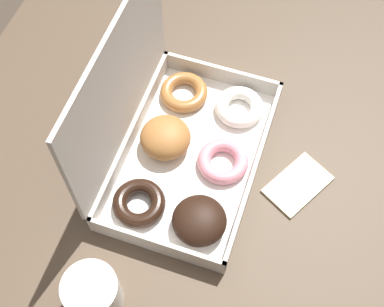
{
  "coord_description": "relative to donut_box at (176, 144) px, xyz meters",
  "views": [
    {
      "loc": [
        -0.5,
        -0.18,
        1.7
      ],
      "look_at": [
        -0.01,
        -0.01,
        0.78
      ],
      "focal_mm": 50.0,
      "sensor_mm": 36.0,
      "label": 1
    }
  ],
  "objects": [
    {
      "name": "ground_plane",
      "position": [
        0.02,
        -0.02,
        -0.81
      ],
      "size": [
        8.0,
        8.0,
        0.0
      ],
      "primitive_type": "plane",
      "color": "#42382D"
    },
    {
      "name": "coffee_mug",
      "position": [
        -0.32,
        0.04,
        -0.01
      ],
      "size": [
        0.1,
        0.1,
        0.09
      ],
      "color": "white",
      "rests_on": "dining_table"
    },
    {
      "name": "dining_table",
      "position": [
        0.02,
        -0.02,
        -0.15
      ],
      "size": [
        1.2,
        1.03,
        0.76
      ],
      "color": "#4C3D2D",
      "rests_on": "ground_plane"
    },
    {
      "name": "paper_napkin",
      "position": [
        0.02,
        -0.25,
        -0.05
      ],
      "size": [
        0.15,
        0.13,
        0.01
      ],
      "color": "beige",
      "rests_on": "dining_table"
    },
    {
      "name": "donut_box",
      "position": [
        0.0,
        0.0,
        0.0
      ],
      "size": [
        0.41,
        0.27,
        0.32
      ],
      "color": "white",
      "rests_on": "dining_table"
    }
  ]
}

